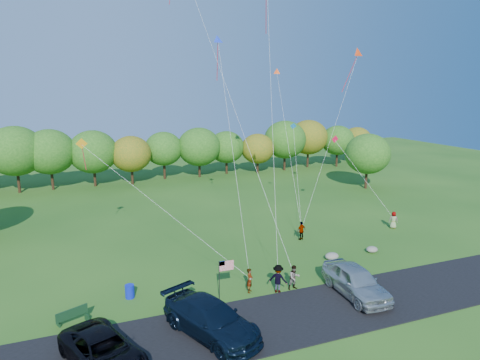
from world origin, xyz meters
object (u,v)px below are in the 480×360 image
object	(u,v)px
flyer_d	(301,231)
flyer_e	(393,220)
flyer_a	(250,280)
flyer_b	(294,277)
park_bench	(72,316)
minivan_silver	(356,281)
flyer_c	(278,279)
minivan_navy	(211,319)
minivan_dark	(103,351)
trash_barrel	(130,291)

from	to	relation	value
flyer_d	flyer_e	size ratio (longest dim) A/B	1.02
flyer_a	flyer_d	bearing A→B (deg)	-11.54
flyer_b	flyer_e	xyz separation A→B (m)	(15.14, 7.92, -0.02)
flyer_d	park_bench	world-z (taller)	flyer_d
minivan_silver	park_bench	xyz separation A→B (m)	(-17.35, 2.97, -0.48)
flyer_c	flyer_e	world-z (taller)	flyer_c
minivan_navy	park_bench	distance (m)	8.17
flyer_c	minivan_dark	bearing A→B (deg)	60.08
flyer_b	park_bench	world-z (taller)	flyer_b
minivan_dark	flyer_a	xyz separation A→B (m)	(9.66, 4.66, -0.02)
flyer_e	trash_barrel	xyz separation A→B (m)	(-25.69, -5.13, -0.39)
flyer_c	flyer_e	xyz separation A→B (m)	(16.35, 7.92, -0.13)
minivan_navy	minivan_silver	xyz separation A→B (m)	(10.22, 1.00, 0.04)
minivan_dark	flyer_c	distance (m)	12.08
minivan_dark	flyer_c	size ratio (longest dim) A/B	2.97
minivan_dark	flyer_b	distance (m)	13.24
minivan_navy	flyer_e	distance (m)	24.74
flyer_a	flyer_e	world-z (taller)	flyer_a
minivan_navy	park_bench	bearing A→B (deg)	127.51
flyer_e	park_bench	size ratio (longest dim) A/B	0.91
flyer_c	flyer_e	bearing A→B (deg)	-113.22
flyer_b	flyer_c	distance (m)	1.22
minivan_navy	flyer_c	xyz separation A→B (m)	(5.70, 3.27, -0.03)
flyer_e	trash_barrel	size ratio (longest dim) A/B	1.87
minivan_silver	flyer_e	bearing A→B (deg)	42.80
flyer_c	minivan_navy	bearing A→B (deg)	70.79
minivan_silver	flyer_d	size ratio (longest dim) A/B	3.37
park_bench	minivan_silver	bearing A→B (deg)	-33.46
minivan_dark	flyer_d	xyz separation A→B (m)	(17.86, 12.30, -0.01)
minivan_navy	flyer_d	distance (m)	16.80
minivan_dark	flyer_e	bearing A→B (deg)	1.86
flyer_c	flyer_d	xyz separation A→B (m)	(6.44, 8.34, -0.12)
minivan_navy	minivan_silver	distance (m)	10.27
flyer_b	park_bench	distance (m)	14.07
flyer_c	trash_barrel	size ratio (longest dim) A/B	2.18
minivan_navy	trash_barrel	world-z (taller)	minivan_navy
flyer_a	flyer_b	world-z (taller)	flyer_b
minivan_dark	minivan_silver	bearing A→B (deg)	-15.23
flyer_a	flyer_c	xyz separation A→B (m)	(1.76, -0.69, 0.12)
park_bench	trash_barrel	bearing A→B (deg)	7.07
flyer_a	flyer_c	size ratio (longest dim) A/B	0.87
minivan_navy	park_bench	world-z (taller)	minivan_navy
park_bench	flyer_e	bearing A→B (deg)	-9.85
flyer_a	flyer_d	world-z (taller)	flyer_d
flyer_a	trash_barrel	size ratio (longest dim) A/B	1.89
minivan_silver	flyer_a	world-z (taller)	minivan_silver
minivan_dark	minivan_navy	size ratio (longest dim) A/B	0.89
minivan_dark	trash_barrel	world-z (taller)	minivan_dark
flyer_a	trash_barrel	world-z (taller)	flyer_a
minivan_silver	flyer_c	distance (m)	5.06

